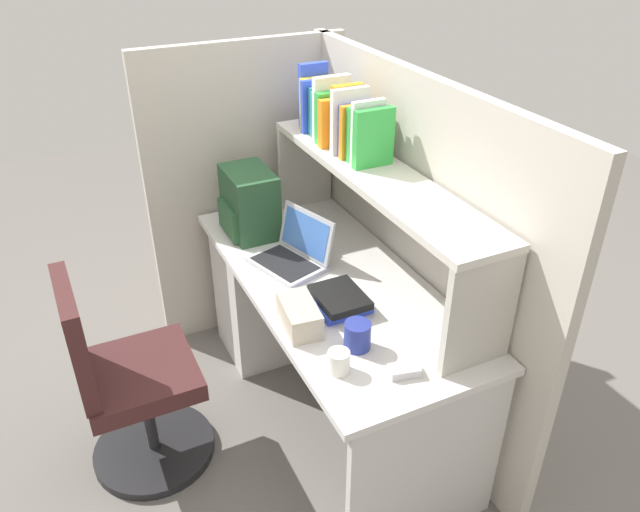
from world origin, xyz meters
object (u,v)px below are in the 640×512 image
at_px(computer_mouse, 404,371).
at_px(snack_canister, 357,335).
at_px(backpack, 249,203).
at_px(paper_cup, 339,362).
at_px(laptop, 294,253).
at_px(office_chair, 128,389).
at_px(tissue_box, 299,316).

relative_size(computer_mouse, snack_canister, 1.00).
bearing_deg(backpack, paper_cup, -3.65).
height_order(laptop, paper_cup, laptop).
xyz_separation_m(laptop, snack_canister, (0.63, -0.03, 0.00)).
bearing_deg(laptop, office_chair, -82.24).
height_order(paper_cup, tissue_box, tissue_box).
relative_size(tissue_box, snack_canister, 2.11).
bearing_deg(office_chair, snack_canister, -125.50).
bearing_deg(backpack, laptop, 12.06).
relative_size(snack_canister, office_chair, 0.11).
height_order(backpack, paper_cup, backpack).
height_order(computer_mouse, snack_canister, snack_canister).
bearing_deg(paper_cup, backpack, 176.35).
bearing_deg(tissue_box, paper_cup, 10.66).
relative_size(backpack, office_chair, 0.33).
bearing_deg(snack_canister, computer_mouse, 20.96).
xyz_separation_m(computer_mouse, office_chair, (-0.72, -0.84, -0.35)).
height_order(laptop, backpack, backpack).
height_order(paper_cup, snack_canister, snack_canister).
distance_m(computer_mouse, snack_canister, 0.21).
bearing_deg(tissue_box, laptop, 166.10).
distance_m(computer_mouse, tissue_box, 0.45).
distance_m(backpack, office_chair, 0.98).
bearing_deg(paper_cup, laptop, 168.64).
bearing_deg(office_chair, tissue_box, -118.32).
bearing_deg(paper_cup, office_chair, -133.16).
distance_m(computer_mouse, office_chair, 1.16).
bearing_deg(paper_cup, tissue_box, -176.17).
bearing_deg(paper_cup, snack_canister, 125.92).
height_order(backpack, office_chair, backpack).
bearing_deg(office_chair, backpack, -58.39).
xyz_separation_m(computer_mouse, tissue_box, (-0.39, -0.21, 0.03)).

